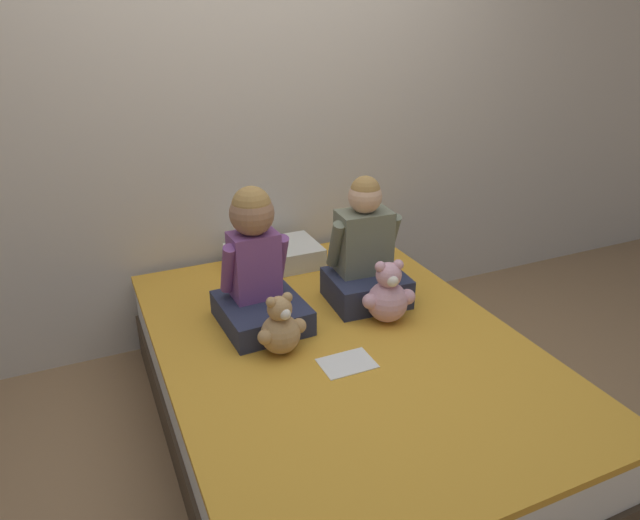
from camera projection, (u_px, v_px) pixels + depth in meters
ground_plane at (339, 429)px, 2.57m from camera, size 14.00×14.00×0.00m
wall_behind_bed at (253, 110)px, 2.94m from camera, size 8.00×0.06×2.50m
bed at (340, 387)px, 2.47m from camera, size 1.46×1.99×0.47m
child_on_left at (257, 269)px, 2.42m from camera, size 0.36×0.41×0.61m
child_on_right at (365, 254)px, 2.62m from camera, size 0.37×0.33×0.59m
teddy_bear_held_by_left_child at (280, 328)px, 2.26m from camera, size 0.21×0.16×0.26m
teddy_bear_held_by_right_child at (388, 296)px, 2.48m from camera, size 0.24×0.18×0.29m
pillow_at_headboard at (274, 256)px, 3.03m from camera, size 0.47×0.31×0.11m
sign_card at (347, 363)px, 2.22m from camera, size 0.21×0.15×0.00m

